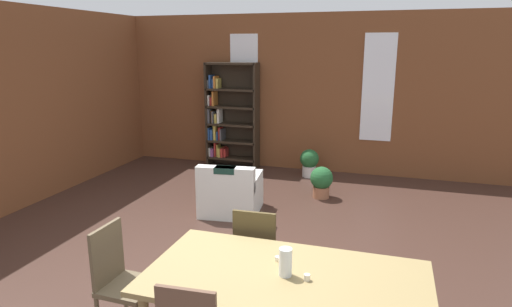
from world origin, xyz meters
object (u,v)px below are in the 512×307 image
object	(u,v)px
dining_chair_far_left	(257,253)
potted_plant_corner	(321,181)
vase_on_table	(286,262)
potted_plant_by_shelf	(309,162)
dining_chair_head_left	(121,278)
dining_table	(286,285)
bookshelf_tall	(229,117)
armchair_white	(231,194)

from	to	relation	value
dining_chair_far_left	potted_plant_corner	bearing A→B (deg)	88.26
vase_on_table	potted_plant_by_shelf	distance (m)	5.02
dining_chair_head_left	dining_chair_far_left	bearing A→B (deg)	39.20
dining_table	bookshelf_tall	bearing A→B (deg)	114.72
bookshelf_tall	armchair_white	world-z (taller)	bookshelf_tall
dining_chair_far_left	potted_plant_corner	xyz separation A→B (m)	(0.09, 3.11, -0.24)
dining_chair_head_left	potted_plant_corner	world-z (taller)	dining_chair_head_left
potted_plant_corner	dining_table	bearing A→B (deg)	-84.89
armchair_white	potted_plant_by_shelf	size ratio (longest dim) A/B	1.75
vase_on_table	potted_plant_corner	world-z (taller)	vase_on_table
dining_table	dining_chair_far_left	distance (m)	0.89
dining_chair_far_left	armchair_white	xyz separation A→B (m)	(-1.04, 2.09, -0.23)
potted_plant_by_shelf	dining_chair_far_left	bearing A→B (deg)	-85.93
vase_on_table	dining_chair_far_left	world-z (taller)	vase_on_table
dining_chair_far_left	potted_plant_corner	world-z (taller)	dining_chair_far_left
dining_chair_head_left	potted_plant_by_shelf	world-z (taller)	dining_chair_head_left
dining_chair_head_left	bookshelf_tall	size ratio (longest dim) A/B	0.47
dining_table	dining_chair_far_left	bearing A→B (deg)	120.37
bookshelf_tall	potted_plant_by_shelf	xyz separation A→B (m)	(1.66, -0.27, -0.71)
dining_chair_head_left	potted_plant_corner	bearing A→B (deg)	75.30
dining_chair_head_left	potted_plant_corner	size ratio (longest dim) A/B	1.91
armchair_white	potted_plant_corner	world-z (taller)	armchair_white
armchair_white	potted_plant_corner	xyz separation A→B (m)	(1.14, 1.02, -0.01)
vase_on_table	armchair_white	world-z (taller)	vase_on_table
dining_table	potted_plant_by_shelf	xyz separation A→B (m)	(-0.74, 4.93, -0.41)
dining_table	potted_plant_by_shelf	bearing A→B (deg)	98.50
dining_table	bookshelf_tall	world-z (taller)	bookshelf_tall
dining_chair_far_left	vase_on_table	bearing A→B (deg)	-59.92
bookshelf_tall	dining_table	bearing A→B (deg)	-65.28
bookshelf_tall	armchair_white	distance (m)	2.63
bookshelf_tall	potted_plant_corner	bearing A→B (deg)	-33.22
dining_table	potted_plant_corner	world-z (taller)	dining_table
vase_on_table	armchair_white	distance (m)	3.25
vase_on_table	potted_plant_by_shelf	world-z (taller)	vase_on_table
dining_table	dining_chair_far_left	xyz separation A→B (m)	(-0.44, 0.75, -0.18)
bookshelf_tall	potted_plant_by_shelf	size ratio (longest dim) A/B	3.98
dining_chair_far_left	potted_plant_by_shelf	size ratio (longest dim) A/B	1.87
potted_plant_by_shelf	dining_table	bearing A→B (deg)	-81.50
dining_table	potted_plant_corner	bearing A→B (deg)	95.11
dining_chair_head_left	armchair_white	bearing A→B (deg)	92.54
dining_chair_far_left	armchair_white	distance (m)	2.34
dining_chair_far_left	armchair_white	size ratio (longest dim) A/B	1.07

